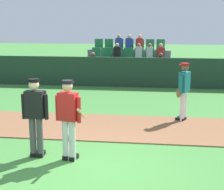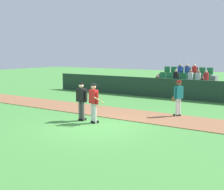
# 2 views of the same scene
# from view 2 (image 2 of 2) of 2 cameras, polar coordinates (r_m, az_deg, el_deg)

# --- Properties ---
(ground_plane) EXTENTS (80.00, 80.00, 0.00)m
(ground_plane) POSITION_cam_2_polar(r_m,az_deg,el_deg) (12.61, -3.17, -6.09)
(ground_plane) COLOR #42843A
(infield_dirt_path) EXTENTS (28.00, 2.49, 0.03)m
(infield_dirt_path) POSITION_cam_2_polar(r_m,az_deg,el_deg) (14.96, 3.25, -3.76)
(infield_dirt_path) COLOR brown
(infield_dirt_path) RESTS_ON ground
(dugout_fence) EXTENTS (20.00, 0.16, 1.36)m
(dugout_fence) POSITION_cam_2_polar(r_m,az_deg,el_deg) (20.46, 11.88, 1.19)
(dugout_fence) COLOR #1E3828
(dugout_fence) RESTS_ON ground
(stadium_bleachers) EXTENTS (4.45, 2.95, 2.30)m
(stadium_bleachers) POSITION_cam_2_polar(r_m,az_deg,el_deg) (22.21, 13.64, 1.57)
(stadium_bleachers) COLOR slate
(stadium_bleachers) RESTS_ON ground
(batter_red_jersey) EXTENTS (0.62, 0.80, 1.76)m
(batter_red_jersey) POSITION_cam_2_polar(r_m,az_deg,el_deg) (12.98, -3.56, -1.32)
(batter_red_jersey) COLOR silver
(batter_red_jersey) RESTS_ON ground
(umpire_home_plate) EXTENTS (0.59, 0.31, 1.76)m
(umpire_home_plate) POSITION_cam_2_polar(r_m,az_deg,el_deg) (13.52, -5.91, -0.83)
(umpire_home_plate) COLOR #4C4C4C
(umpire_home_plate) RESTS_ON ground
(runner_teal_jersey) EXTENTS (0.46, 0.60, 1.76)m
(runner_teal_jersey) POSITION_cam_2_polar(r_m,az_deg,el_deg) (14.69, 12.72, -0.41)
(runner_teal_jersey) COLOR white
(runner_teal_jersey) RESTS_ON ground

